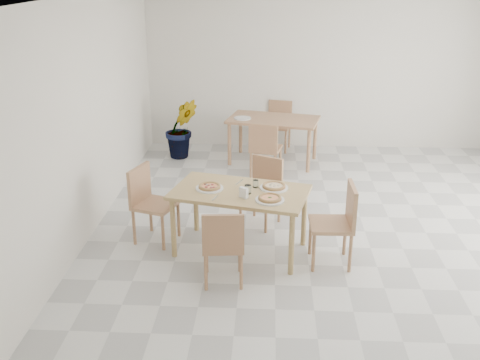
{
  "coord_description": "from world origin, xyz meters",
  "views": [
    {
      "loc": [
        -0.85,
        -6.36,
        3.12
      ],
      "look_at": [
        -1.15,
        -0.57,
        0.88
      ],
      "focal_mm": 42.0,
      "sensor_mm": 36.0,
      "label": 1
    }
  ],
  "objects_px": {
    "main_table": "(240,197)",
    "chair_back_n": "(279,122)",
    "pizza_mushroom": "(274,186)",
    "tumbler_b": "(256,184)",
    "plate_empty": "(242,118)",
    "potted_plant": "(182,128)",
    "chair_east": "(339,219)",
    "chair_back_s": "(265,146)",
    "chair_south": "(223,242)",
    "pizza_pepperoni": "(210,186)",
    "plate_pepperoni": "(210,188)",
    "tumbler_a": "(248,189)",
    "chair_north": "(263,186)",
    "plate_mushroom": "(274,188)",
    "napkin_holder": "(244,193)",
    "chair_west": "(149,199)",
    "plate_margherita": "(270,200)",
    "pizza_margherita": "(270,198)",
    "second_table": "(273,123)"
  },
  "relations": [
    {
      "from": "plate_mushroom",
      "to": "napkin_holder",
      "type": "height_order",
      "value": "napkin_holder"
    },
    {
      "from": "pizza_margherita",
      "to": "tumbler_a",
      "type": "relative_size",
      "value": 3.14
    },
    {
      "from": "chair_north",
      "to": "plate_margherita",
      "type": "relative_size",
      "value": 2.74
    },
    {
      "from": "plate_pepperoni",
      "to": "tumbler_b",
      "type": "height_order",
      "value": "tumbler_b"
    },
    {
      "from": "tumbler_a",
      "to": "chair_south",
      "type": "bearing_deg",
      "value": -108.17
    },
    {
      "from": "pizza_margherita",
      "to": "chair_back_s",
      "type": "xyz_separation_m",
      "value": [
        -0.08,
        2.64,
        -0.26
      ]
    },
    {
      "from": "plate_pepperoni",
      "to": "chair_back_n",
      "type": "distance_m",
      "value": 3.96
    },
    {
      "from": "plate_mushroom",
      "to": "tumbler_a",
      "type": "bearing_deg",
      "value": -151.13
    },
    {
      "from": "tumbler_a",
      "to": "chair_north",
      "type": "bearing_deg",
      "value": 79.44
    },
    {
      "from": "plate_mushroom",
      "to": "pizza_pepperoni",
      "type": "bearing_deg",
      "value": -175.91
    },
    {
      "from": "chair_south",
      "to": "pizza_pepperoni",
      "type": "height_order",
      "value": "chair_south"
    },
    {
      "from": "chair_west",
      "to": "plate_margherita",
      "type": "relative_size",
      "value": 2.92
    },
    {
      "from": "pizza_mushroom",
      "to": "chair_back_n",
      "type": "xyz_separation_m",
      "value": [
        0.1,
        3.81,
        -0.29
      ]
    },
    {
      "from": "plate_mushroom",
      "to": "chair_back_n",
      "type": "xyz_separation_m",
      "value": [
        0.1,
        3.81,
        -0.26
      ]
    },
    {
      "from": "pizza_mushroom",
      "to": "tumbler_b",
      "type": "height_order",
      "value": "tumbler_b"
    },
    {
      "from": "chair_west",
      "to": "potted_plant",
      "type": "distance_m",
      "value": 3.08
    },
    {
      "from": "pizza_mushroom",
      "to": "tumbler_a",
      "type": "bearing_deg",
      "value": -151.13
    },
    {
      "from": "main_table",
      "to": "chair_back_n",
      "type": "relative_size",
      "value": 1.93
    },
    {
      "from": "chair_north",
      "to": "plate_pepperoni",
      "type": "distance_m",
      "value": 1.0
    },
    {
      "from": "chair_back_s",
      "to": "chair_back_n",
      "type": "height_order",
      "value": "chair_back_s"
    },
    {
      "from": "plate_empty",
      "to": "chair_back_n",
      "type": "bearing_deg",
      "value": 52.46
    },
    {
      "from": "main_table",
      "to": "plate_pepperoni",
      "type": "distance_m",
      "value": 0.36
    },
    {
      "from": "chair_north",
      "to": "plate_empty",
      "type": "distance_m",
      "value": 2.35
    },
    {
      "from": "pizza_mushroom",
      "to": "main_table",
      "type": "bearing_deg",
      "value": -167.89
    },
    {
      "from": "tumbler_a",
      "to": "napkin_holder",
      "type": "height_order",
      "value": "napkin_holder"
    },
    {
      "from": "second_table",
      "to": "pizza_margherita",
      "type": "bearing_deg",
      "value": -78.21
    },
    {
      "from": "plate_mushroom",
      "to": "potted_plant",
      "type": "xyz_separation_m",
      "value": [
        -1.55,
        3.24,
        -0.25
      ]
    },
    {
      "from": "main_table",
      "to": "chair_back_s",
      "type": "height_order",
      "value": "chair_back_s"
    },
    {
      "from": "chair_south",
      "to": "plate_margherita",
      "type": "distance_m",
      "value": 0.72
    },
    {
      "from": "plate_empty",
      "to": "plate_pepperoni",
      "type": "bearing_deg",
      "value": -94.09
    },
    {
      "from": "tumbler_a",
      "to": "main_table",
      "type": "bearing_deg",
      "value": 139.53
    },
    {
      "from": "plate_mushroom",
      "to": "pizza_mushroom",
      "type": "distance_m",
      "value": 0.02
    },
    {
      "from": "tumbler_a",
      "to": "napkin_holder",
      "type": "bearing_deg",
      "value": -105.66
    },
    {
      "from": "plate_margherita",
      "to": "tumbler_a",
      "type": "height_order",
      "value": "tumbler_a"
    },
    {
      "from": "chair_east",
      "to": "potted_plant",
      "type": "bearing_deg",
      "value": -148.95
    },
    {
      "from": "potted_plant",
      "to": "tumbler_b",
      "type": "bearing_deg",
      "value": -67.33
    },
    {
      "from": "chair_south",
      "to": "chair_east",
      "type": "bearing_deg",
      "value": -162.12
    },
    {
      "from": "napkin_holder",
      "to": "chair_back_s",
      "type": "bearing_deg",
      "value": 123.97
    },
    {
      "from": "tumbler_b",
      "to": "plate_empty",
      "type": "bearing_deg",
      "value": 95.66
    },
    {
      "from": "chair_east",
      "to": "tumbler_b",
      "type": "distance_m",
      "value": 1.02
    },
    {
      "from": "chair_east",
      "to": "pizza_pepperoni",
      "type": "relative_size",
      "value": 3.34
    },
    {
      "from": "main_table",
      "to": "chair_west",
      "type": "xyz_separation_m",
      "value": [
        -1.09,
        0.24,
        -0.14
      ]
    },
    {
      "from": "pizza_mushroom",
      "to": "chair_north",
      "type": "bearing_deg",
      "value": 100.09
    },
    {
      "from": "chair_east",
      "to": "second_table",
      "type": "xyz_separation_m",
      "value": [
        -0.71,
        3.38,
        0.13
      ]
    },
    {
      "from": "chair_north",
      "to": "chair_back_s",
      "type": "bearing_deg",
      "value": 117.44
    },
    {
      "from": "main_table",
      "to": "potted_plant",
      "type": "height_order",
      "value": "potted_plant"
    },
    {
      "from": "second_table",
      "to": "tumbler_b",
      "type": "bearing_deg",
      "value": -81.36
    },
    {
      "from": "plate_margherita",
      "to": "tumbler_b",
      "type": "distance_m",
      "value": 0.42
    },
    {
      "from": "chair_east",
      "to": "chair_back_s",
      "type": "relative_size",
      "value": 1.03
    },
    {
      "from": "tumbler_b",
      "to": "plate_empty",
      "type": "relative_size",
      "value": 0.31
    }
  ]
}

